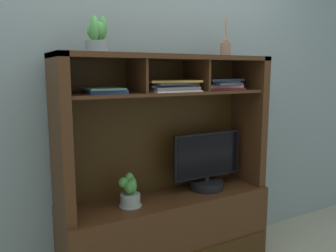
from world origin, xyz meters
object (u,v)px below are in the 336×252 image
object	(u,v)px
media_console	(167,212)
diffuser_bottle	(225,49)
potted_orchid	(130,192)
magazine_stack_centre	(105,91)
magazine_stack_left	(219,84)
tv_monitor	(207,166)
magazine_stack_right	(171,86)
potted_succulent	(97,36)

from	to	relation	value
media_console	diffuser_bottle	bearing A→B (deg)	0.33
potted_orchid	magazine_stack_centre	bearing A→B (deg)	175.45
magazine_stack_left	diffuser_bottle	distance (m)	0.25
media_console	magazine_stack_left	bearing A→B (deg)	2.95
tv_monitor	potted_orchid	distance (m)	0.61
magazine_stack_right	potted_succulent	distance (m)	0.55
media_console	magazine_stack_left	xyz separation A→B (m)	(0.44, 0.02, 0.87)
potted_succulent	media_console	bearing A→B (deg)	2.34
magazine_stack_right	diffuser_bottle	world-z (taller)	diffuser_bottle
media_console	potted_succulent	bearing A→B (deg)	-177.66
magazine_stack_left	diffuser_bottle	xyz separation A→B (m)	(0.03, -0.02, 0.24)
media_console	potted_succulent	xyz separation A→B (m)	(-0.47, -0.02, 1.16)
potted_orchid	magazine_stack_right	distance (m)	0.72
magazine_stack_right	magazine_stack_centre	bearing A→B (deg)	177.21
media_console	magazine_stack_centre	distance (m)	0.95
media_console	tv_monitor	world-z (taller)	media_console
potted_orchid	magazine_stack_centre	xyz separation A→B (m)	(-0.14, 0.01, 0.64)
magazine_stack_left	magazine_stack_right	size ratio (longest dim) A/B	0.98
magazine_stack_left	potted_succulent	xyz separation A→B (m)	(-0.90, -0.04, 0.28)
tv_monitor	magazine_stack_left	world-z (taller)	magazine_stack_left
diffuser_bottle	potted_succulent	world-z (taller)	diffuser_bottle
media_console	magazine_stack_right	bearing A→B (deg)	-87.22
magazine_stack_centre	magazine_stack_right	world-z (taller)	magazine_stack_right
magazine_stack_centre	diffuser_bottle	xyz separation A→B (m)	(0.90, 0.03, 0.27)
tv_monitor	diffuser_bottle	world-z (taller)	diffuser_bottle
magazine_stack_left	media_console	bearing A→B (deg)	-177.05
magazine_stack_centre	magazine_stack_right	xyz separation A→B (m)	(0.44, -0.02, 0.02)
potted_succulent	magazine_stack_right	bearing A→B (deg)	-3.58
magazine_stack_right	media_console	bearing A→B (deg)	92.78
magazine_stack_right	diffuser_bottle	xyz separation A→B (m)	(0.47, 0.05, 0.25)
potted_orchid	magazine_stack_centre	size ratio (longest dim) A/B	0.89
magazine_stack_centre	media_console	bearing A→B (deg)	3.58
tv_monitor	media_console	bearing A→B (deg)	176.98
potted_orchid	diffuser_bottle	size ratio (longest dim) A/B	0.73
tv_monitor	potted_succulent	world-z (taller)	potted_succulent
diffuser_bottle	potted_succulent	bearing A→B (deg)	-178.67
media_console	potted_orchid	bearing A→B (deg)	-172.53
media_console	diffuser_bottle	size ratio (longest dim) A/B	5.41
diffuser_bottle	magazine_stack_centre	bearing A→B (deg)	-178.11
magazine_stack_left	magazine_stack_centre	xyz separation A→B (m)	(-0.87, -0.05, -0.02)
tv_monitor	magazine_stack_right	xyz separation A→B (m)	(-0.31, -0.03, 0.58)
media_console	magazine_stack_centre	bearing A→B (deg)	-176.42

